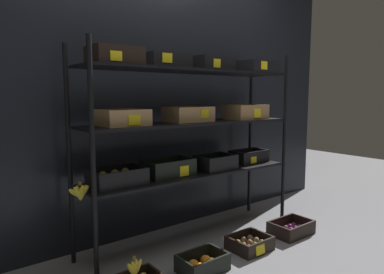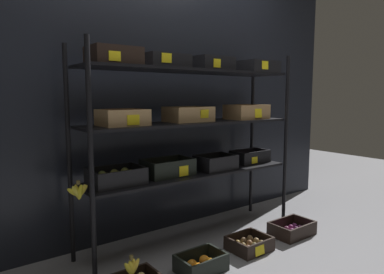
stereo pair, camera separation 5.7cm
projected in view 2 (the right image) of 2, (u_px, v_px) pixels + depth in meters
The scene contains 7 objects.
ground_plane at pixel (192, 239), 2.87m from camera, with size 10.00×10.00×0.00m, color gray.
storefront_wall at pixel (164, 92), 3.05m from camera, with size 4.22×0.12×2.44m, color black.
display_rack at pixel (190, 121), 2.74m from camera, with size 1.96×0.45×1.54m.
crate_ground_orange at pixel (201, 264), 2.35m from camera, with size 0.32×0.22×0.12m.
crate_ground_kiwi at pixel (249, 245), 2.67m from camera, with size 0.30×0.27×0.11m.
crate_ground_plum at pixel (292, 230), 2.96m from camera, with size 0.36×0.25×0.12m.
banana_bunch_loose at pixel (132, 268), 2.05m from camera, with size 0.13×0.04×0.14m.
Camera 2 is at (-1.65, -2.20, 1.19)m, focal length 32.35 mm.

